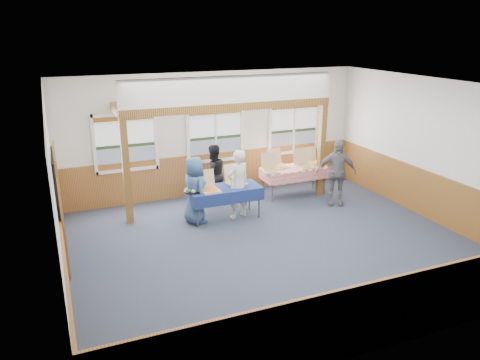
# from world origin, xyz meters

# --- Properties ---
(floor) EXTENTS (8.00, 8.00, 0.00)m
(floor) POSITION_xyz_m (0.00, 0.00, 0.00)
(floor) COLOR #283042
(floor) RESTS_ON ground
(ceiling) EXTENTS (8.00, 8.00, 0.00)m
(ceiling) POSITION_xyz_m (0.00, 0.00, 3.20)
(ceiling) COLOR white
(ceiling) RESTS_ON wall_back
(wall_back) EXTENTS (8.00, 0.00, 8.00)m
(wall_back) POSITION_xyz_m (0.00, 3.50, 1.60)
(wall_back) COLOR silver
(wall_back) RESTS_ON floor
(wall_front) EXTENTS (8.00, 0.00, 8.00)m
(wall_front) POSITION_xyz_m (0.00, -3.50, 1.60)
(wall_front) COLOR silver
(wall_front) RESTS_ON floor
(wall_left) EXTENTS (0.00, 8.00, 8.00)m
(wall_left) POSITION_xyz_m (-4.00, 0.00, 1.60)
(wall_left) COLOR silver
(wall_left) RESTS_ON floor
(wall_right) EXTENTS (0.00, 8.00, 8.00)m
(wall_right) POSITION_xyz_m (4.00, 0.00, 1.60)
(wall_right) COLOR silver
(wall_right) RESTS_ON floor
(wainscot_back) EXTENTS (7.98, 0.05, 1.10)m
(wainscot_back) POSITION_xyz_m (0.00, 3.48, 0.55)
(wainscot_back) COLOR brown
(wainscot_back) RESTS_ON floor
(wainscot_front) EXTENTS (7.98, 0.05, 1.10)m
(wainscot_front) POSITION_xyz_m (0.00, -3.48, 0.55)
(wainscot_front) COLOR brown
(wainscot_front) RESTS_ON floor
(wainscot_left) EXTENTS (0.05, 6.98, 1.10)m
(wainscot_left) POSITION_xyz_m (-3.98, 0.00, 0.55)
(wainscot_left) COLOR brown
(wainscot_left) RESTS_ON floor
(wainscot_right) EXTENTS (0.05, 6.98, 1.10)m
(wainscot_right) POSITION_xyz_m (3.98, 0.00, 0.55)
(wainscot_right) COLOR brown
(wainscot_right) RESTS_ON floor
(cased_opening) EXTENTS (0.06, 1.30, 2.10)m
(cased_opening) POSITION_xyz_m (-3.96, 0.90, 1.05)
(cased_opening) COLOR #373737
(cased_opening) RESTS_ON wall_left
(window_left) EXTENTS (1.56, 0.10, 1.46)m
(window_left) POSITION_xyz_m (-2.30, 3.46, 1.68)
(window_left) COLOR white
(window_left) RESTS_ON wall_back
(window_mid) EXTENTS (1.56, 0.10, 1.46)m
(window_mid) POSITION_xyz_m (0.00, 3.46, 1.68)
(window_mid) COLOR white
(window_mid) RESTS_ON wall_back
(window_right) EXTENTS (1.56, 0.10, 1.46)m
(window_right) POSITION_xyz_m (2.30, 3.46, 1.68)
(window_right) COLOR white
(window_right) RESTS_ON wall_back
(post_left) EXTENTS (0.15, 0.15, 2.40)m
(post_left) POSITION_xyz_m (-2.50, 2.30, 1.20)
(post_left) COLOR #562A13
(post_left) RESTS_ON floor
(post_right) EXTENTS (0.15, 0.15, 2.40)m
(post_right) POSITION_xyz_m (2.50, 2.30, 1.20)
(post_right) COLOR #562A13
(post_right) RESTS_ON floor
(cross_beam) EXTENTS (5.15, 0.18, 0.18)m
(cross_beam) POSITION_xyz_m (0.00, 2.30, 2.49)
(cross_beam) COLOR #562A13
(cross_beam) RESTS_ON post_left
(table_left) EXTENTS (1.77, 1.01, 0.76)m
(table_left) POSITION_xyz_m (-0.41, 1.71, 0.69)
(table_left) COLOR #373737
(table_left) RESTS_ON floor
(table_right) EXTENTS (1.86, 1.45, 0.76)m
(table_right) POSITION_xyz_m (1.84, 2.52, 0.70)
(table_right) COLOR #373737
(table_right) RESTS_ON floor
(pizza_box_a) EXTENTS (0.43, 0.51, 0.44)m
(pizza_box_a) POSITION_xyz_m (-0.81, 1.60, 0.82)
(pizza_box_a) COLOR #CBB087
(pizza_box_a) RESTS_ON table_left
(pizza_box_b) EXTENTS (0.46, 0.53, 0.43)m
(pizza_box_b) POSITION_xyz_m (-0.07, 1.87, 0.82)
(pizza_box_b) COLOR #CBB087
(pizza_box_b) RESTS_ON table_left
(pizza_box_c) EXTENTS (0.49, 0.56, 0.44)m
(pizza_box_c) POSITION_xyz_m (1.10, 2.42, 0.82)
(pizza_box_c) COLOR #CBB087
(pizza_box_c) RESTS_ON table_right
(pizza_box_d) EXTENTS (0.50, 0.57, 0.45)m
(pizza_box_d) POSITION_xyz_m (1.49, 2.71, 0.83)
(pizza_box_d) COLOR #CBB087
(pizza_box_d) RESTS_ON table_right
(pizza_box_e) EXTENTS (0.42, 0.51, 0.46)m
(pizza_box_e) POSITION_xyz_m (2.09, 2.44, 0.83)
(pizza_box_e) COLOR #CBB087
(pizza_box_e) RESTS_ON table_right
(pizza_box_f) EXTENTS (0.38, 0.46, 0.41)m
(pizza_box_f) POSITION_xyz_m (2.49, 2.66, 0.82)
(pizza_box_f) COLOR #CBB087
(pizza_box_f) RESTS_ON table_right
(veggie_tray) EXTENTS (0.42, 0.42, 0.09)m
(veggie_tray) POSITION_xyz_m (-1.16, 1.71, 0.79)
(veggie_tray) COLOR black
(veggie_tray) RESTS_ON table_left
(drink_glass) EXTENTS (0.07, 0.07, 0.15)m
(drink_glass) POSITION_xyz_m (2.69, 2.27, 0.83)
(drink_glass) COLOR #984E19
(drink_glass) RESTS_ON table_right
(woman_white) EXTENTS (0.68, 0.55, 1.64)m
(woman_white) POSITION_xyz_m (-0.11, 1.63, 0.82)
(woman_white) COLOR silver
(woman_white) RESTS_ON floor
(woman_black) EXTENTS (0.81, 0.68, 1.50)m
(woman_black) POSITION_xyz_m (-0.31, 2.80, 0.75)
(woman_black) COLOR black
(woman_black) RESTS_ON floor
(man_blue) EXTENTS (0.64, 0.84, 1.54)m
(man_blue) POSITION_xyz_m (-1.11, 1.75, 0.77)
(man_blue) COLOR #324F7E
(man_blue) RESTS_ON floor
(person_grey) EXTENTS (1.06, 0.81, 1.67)m
(person_grey) POSITION_xyz_m (2.47, 1.52, 0.83)
(person_grey) COLOR slate
(person_grey) RESTS_ON floor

